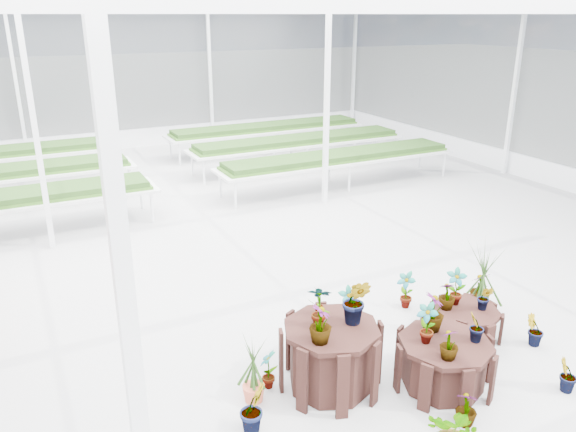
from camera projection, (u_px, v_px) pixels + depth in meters
name	position (u px, v px, depth m)	size (l,w,h in m)	color
ground_plane	(287.00, 304.00, 8.63)	(24.00, 24.00, 0.00)	gray
greenhouse_shell	(287.00, 162.00, 7.87)	(18.00, 24.00, 4.50)	white
steel_frame	(287.00, 162.00, 7.87)	(18.00, 24.00, 4.50)	silver
nursery_benches	(163.00, 169.00, 14.53)	(16.00, 7.00, 0.84)	silver
plinth_tall	(331.00, 356.00, 6.60)	(1.18, 1.18, 0.80)	black
plinth_mid	(444.00, 364.00, 6.64)	(1.14, 1.14, 0.60)	black
plinth_low	(465.00, 323.00, 7.68)	(0.94, 0.94, 0.42)	black
nursery_plants	(408.00, 331.00, 6.88)	(4.53, 3.26, 1.39)	#213D15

